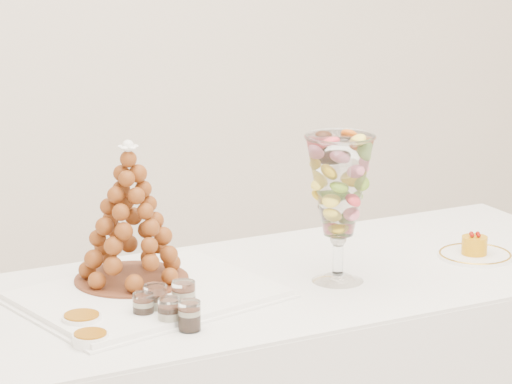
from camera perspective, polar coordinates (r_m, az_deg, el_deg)
lace_tray at (r=3.01m, az=-5.12°, el=-4.85°), size 0.67×0.56×0.02m
macaron_vase at (r=3.07m, az=3.94°, el=0.19°), size 0.17×0.17×0.38m
cake_plate at (r=3.38m, az=10.27°, el=-2.95°), size 0.20×0.20×0.01m
verrine_a at (r=2.86m, az=-5.32°, el=-5.40°), size 0.06×0.06×0.07m
verrine_b at (r=2.89m, az=-4.74°, el=-5.11°), size 0.07×0.07×0.08m
verrine_c at (r=2.91m, az=-3.43°, el=-4.95°), size 0.06×0.06×0.08m
verrine_d at (r=2.81m, az=-4.11°, el=-5.69°), size 0.06×0.06×0.07m
verrine_e at (r=2.79m, az=-3.15°, el=-5.84°), size 0.06×0.06×0.07m
ramekin_back at (r=2.84m, az=-8.20°, el=-6.05°), size 0.09×0.09×0.03m
ramekin_front at (r=2.74m, az=-7.79°, el=-6.90°), size 0.08×0.08×0.03m
croquembouche at (r=3.04m, az=-5.96°, el=-1.00°), size 0.30×0.30×0.36m
mousse_cake at (r=3.37m, az=10.24°, el=-2.47°), size 0.07×0.07×0.06m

